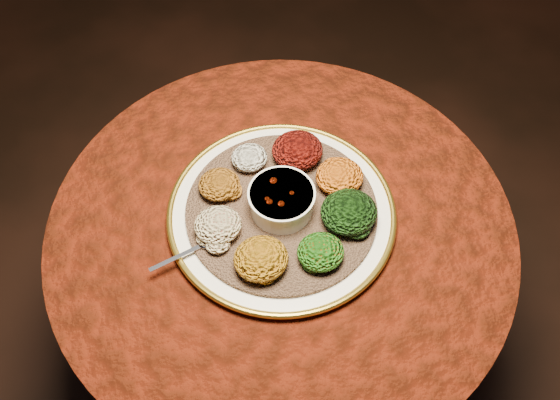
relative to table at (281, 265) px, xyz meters
name	(u,v)px	position (x,y,z in m)	size (l,w,h in m)	color
table	(281,265)	(0.00, 0.00, 0.00)	(0.96, 0.96, 0.73)	black
platter	(281,213)	(0.01, 0.02, 0.19)	(0.60, 0.60, 0.02)	white
injera	(281,210)	(0.01, 0.02, 0.20)	(0.39, 0.39, 0.01)	brown
stew_bowl	(282,200)	(0.01, 0.02, 0.24)	(0.13, 0.13, 0.06)	white
spoon	(203,245)	(-0.17, -0.02, 0.21)	(0.14, 0.04, 0.01)	silver
portion_ayib	(249,158)	(-0.02, 0.15, 0.23)	(0.08, 0.07, 0.04)	silver
portion_kitfo	(297,150)	(0.08, 0.13, 0.23)	(0.11, 0.10, 0.05)	black
portion_tikil	(340,176)	(0.14, 0.04, 0.23)	(0.10, 0.09, 0.05)	#CB7010
portion_gomen	(349,212)	(0.12, -0.05, 0.24)	(0.11, 0.11, 0.05)	black
portion_mixveg	(321,252)	(0.04, -0.11, 0.23)	(0.09, 0.09, 0.04)	#932F09
portion_kik	(261,259)	(-0.07, -0.09, 0.23)	(0.10, 0.10, 0.05)	#A8630E
portion_timatim	(218,225)	(-0.13, 0.00, 0.23)	(0.09, 0.09, 0.04)	maroon
portion_shiro	(219,184)	(-0.10, 0.10, 0.23)	(0.09, 0.08, 0.04)	#8A4B10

